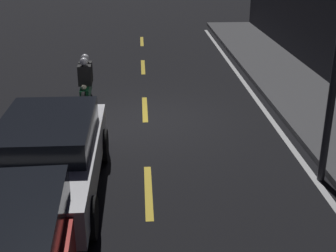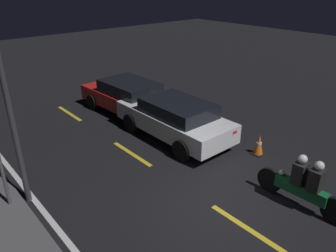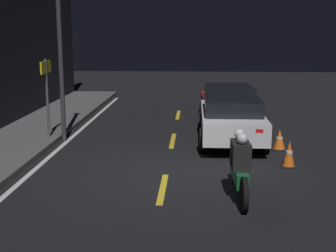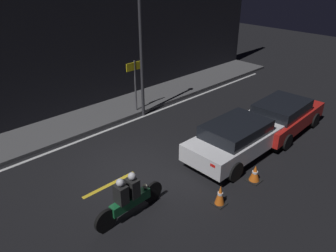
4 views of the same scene
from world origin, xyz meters
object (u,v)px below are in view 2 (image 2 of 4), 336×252
taxi_red (128,96)px  traffic_cone_mid (218,128)px  motorcycle (305,185)px  sedan_white (175,118)px  street_lamp (3,77)px  traffic_cone_near (259,145)px

taxi_red → traffic_cone_mid: taxi_red is taller
motorcycle → sedan_white: bearing=-3.6°
sedan_white → traffic_cone_mid: (-0.85, -1.34, -0.49)m
taxi_red → street_lamp: street_lamp is taller
sedan_white → traffic_cone_mid: bearing=-122.2°
sedan_white → taxi_red: 3.00m
traffic_cone_mid → street_lamp: 7.17m
motorcycle → traffic_cone_mid: (4.02, -1.51, -0.37)m
sedan_white → traffic_cone_near: sedan_white is taller
sedan_white → traffic_cone_mid: sedan_white is taller
motorcycle → traffic_cone_near: motorcycle is taller
motorcycle → traffic_cone_mid: bearing=-22.1°
traffic_cone_near → traffic_cone_mid: bearing=-2.0°
taxi_red → traffic_cone_near: (-5.60, -1.16, -0.42)m
taxi_red → traffic_cone_near: taxi_red is taller
motorcycle → traffic_cone_mid: 4.31m
sedan_white → traffic_cone_near: bearing=-153.7°
taxi_red → street_lamp: bearing=118.5°
traffic_cone_mid → taxi_red: bearing=17.6°
sedan_white → motorcycle: size_ratio=1.85×
traffic_cone_near → traffic_cone_mid: (1.76, -0.06, -0.04)m
sedan_white → traffic_cone_mid: size_ratio=7.47×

